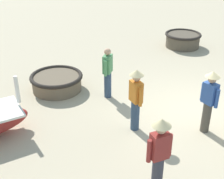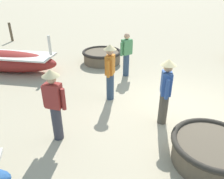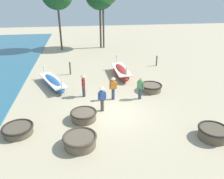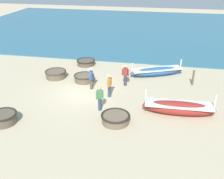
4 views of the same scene
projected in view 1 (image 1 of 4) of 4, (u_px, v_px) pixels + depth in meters
ground_plane at (198, 114)px, 8.73m from camera, size 80.00×80.00×0.00m
coracle_tilted at (183, 39)px, 13.56m from camera, size 1.55×1.55×0.61m
coracle_far_left at (57, 81)px, 9.94m from camera, size 1.68×1.68×0.52m
fisherman_crouching at (209, 98)px, 7.58m from camera, size 0.53×0.36×1.67m
fisherman_hauling at (136, 96)px, 7.66m from camera, size 0.53×0.36×1.67m
fisherman_standing_left at (159, 152)px, 5.76m from camera, size 0.36×0.53×1.67m
fisherman_by_coracle at (108, 72)px, 9.26m from camera, size 0.40×0.40×1.57m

